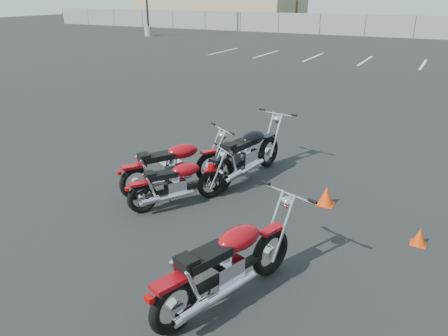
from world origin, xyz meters
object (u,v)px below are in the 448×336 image
at_px(motorcycle_front_red, 174,166).
at_px(motorcycle_rear_red, 227,264).
at_px(motorcycle_second_black, 247,154).
at_px(motorcycle_third_red, 177,183).

bearing_deg(motorcycle_front_red, motorcycle_rear_red, -45.47).
bearing_deg(motorcycle_second_black, motorcycle_third_red, -109.12).
bearing_deg(motorcycle_rear_red, motorcycle_second_black, 111.29).
relative_size(motorcycle_front_red, motorcycle_third_red, 1.19).
distance_m(motorcycle_front_red, motorcycle_third_red, 0.65).
height_order(motorcycle_third_red, motorcycle_rear_red, motorcycle_rear_red).
height_order(motorcycle_second_black, motorcycle_third_red, motorcycle_second_black).
xyz_separation_m(motorcycle_second_black, motorcycle_third_red, (-0.58, -1.68, -0.11)).
bearing_deg(motorcycle_third_red, motorcycle_front_red, 128.87).
relative_size(motorcycle_second_black, motorcycle_third_red, 1.36).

